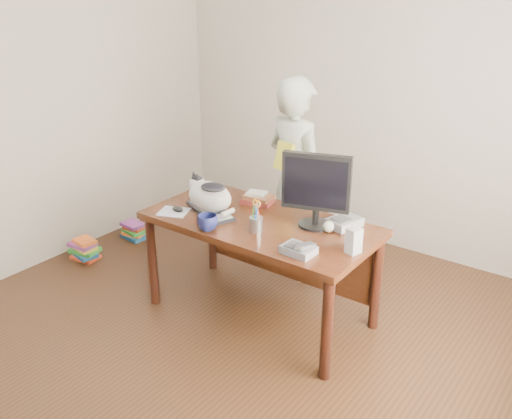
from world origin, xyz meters
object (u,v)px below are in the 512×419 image
object	(u,v)px
monitor	(316,187)
calculator	(344,222)
pen_cup	(256,223)
cat	(209,195)
book_pile_b	(134,231)
coffee_mug	(207,223)
book_pile_a	(85,249)
person	(296,180)
phone	(299,249)
book_stack	(258,198)
speaker	(354,241)
mouse	(178,209)
baseball	(328,227)
keyboard	(210,211)
desk	(267,236)

from	to	relation	value
monitor	calculator	bearing A→B (deg)	20.84
pen_cup	cat	bearing A→B (deg)	171.63
cat	book_pile_b	size ratio (longest dim) A/B	1.72
coffee_mug	book_pile_a	world-z (taller)	coffee_mug
person	book_pile_b	bearing A→B (deg)	27.98
coffee_mug	book_pile_b	xyz separation A→B (m)	(-1.53, 0.68, -0.73)
phone	book_pile_a	bearing A→B (deg)	-179.39
monitor	phone	size ratio (longest dim) A/B	2.52
pen_cup	book_stack	distance (m)	0.50
person	coffee_mug	bearing A→B (deg)	103.84
speaker	cat	bearing A→B (deg)	-161.84
cat	person	xyz separation A→B (m)	(0.23, 0.78, -0.07)
coffee_mug	speaker	bearing A→B (deg)	16.59
pen_cup	mouse	size ratio (longest dim) A/B	2.12
monitor	book_pile_b	distance (m)	2.30
monitor	mouse	world-z (taller)	monitor
cat	person	bearing A→B (deg)	97.84
baseball	book_stack	size ratio (longest dim) A/B	0.30
coffee_mug	keyboard	bearing A→B (deg)	127.20
keyboard	speaker	xyz separation A→B (m)	(1.11, 0.04, 0.07)
monitor	calculator	size ratio (longest dim) A/B	2.02
desk	book_pile_b	bearing A→B (deg)	171.03
calculator	book_pile_a	xyz separation A→B (m)	(-2.26, -0.45, -0.69)
mouse	book_pile_a	distance (m)	1.37
mouse	coffee_mug	distance (m)	0.39
desk	book_pile_b	xyz separation A→B (m)	(-1.72, 0.27, -0.53)
phone	book_pile_b	distance (m)	2.39
book_stack	book_pile_a	size ratio (longest dim) A/B	0.92
mouse	book_stack	world-z (taller)	book_stack
book_pile_b	pen_cup	bearing A→B (deg)	-15.74
desk	book_stack	bearing A→B (deg)	139.40
calculator	book_pile_a	distance (m)	2.41
book_pile_b	mouse	bearing A→B (deg)	-26.37
coffee_mug	phone	size ratio (longest dim) A/B	0.67
cat	calculator	size ratio (longest dim) A/B	1.76
desk	book_pile_a	distance (m)	1.85
monitor	speaker	size ratio (longest dim) A/B	3.17
pen_cup	book_pile_b	xyz separation A→B (m)	(-1.80, 0.51, -0.74)
person	book_pile_b	xyz separation A→B (m)	(-1.56, -0.34, -0.74)
baseball	keyboard	bearing A→B (deg)	-166.09
coffee_mug	book_stack	xyz separation A→B (m)	(-0.01, 0.58, -0.02)
phone	book_stack	distance (m)	0.86
phone	book_pile_a	world-z (taller)	phone
cat	book_stack	size ratio (longest dim) A/B	1.78
monitor	baseball	xyz separation A→B (m)	(0.11, -0.01, -0.25)
monitor	calculator	world-z (taller)	monitor
book_stack	desk	bearing A→B (deg)	-50.33
phone	book_pile_b	bearing A→B (deg)	166.66
monitor	phone	bearing A→B (deg)	-89.87
book_stack	keyboard	bearing A→B (deg)	-125.77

